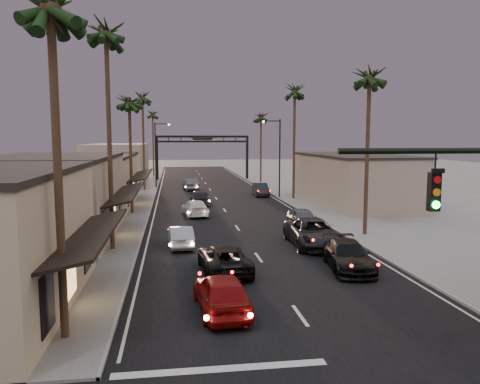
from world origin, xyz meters
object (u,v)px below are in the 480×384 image
object	(u,v)px
palm_lc	(129,98)
oncoming_red	(221,292)
arch	(203,146)
palm_far	(152,112)
streetlight_right	(277,152)
palm_ra	(370,71)
palm_lb	(106,27)
streetlight_left	(157,149)
palm_rb	(295,88)
oncoming_pickup	(224,259)
curbside_black	(348,256)
palm_ld	(142,95)
oncoming_silver	(181,236)
curbside_near	(313,233)
palm_rc	(261,114)

from	to	relation	value
palm_lc	oncoming_red	world-z (taller)	palm_lc
arch	palm_far	size ratio (longest dim) A/B	1.15
streetlight_right	palm_ra	xyz separation A→B (m)	(1.68, -21.00, 6.11)
palm_lb	streetlight_left	bearing A→B (deg)	87.33
streetlight_right	palm_rb	distance (m)	7.35
palm_ra	oncoming_pickup	world-z (taller)	palm_ra
palm_lb	oncoming_pickup	size ratio (longest dim) A/B	2.97
streetlight_left	curbside_black	distance (m)	43.75
palm_lb	palm_ra	xyz separation A→B (m)	(17.20, 2.00, -1.94)
palm_lc	palm_ld	distance (m)	19.10
oncoming_silver	curbside_near	bearing A→B (deg)	170.29
streetlight_left	oncoming_red	xyz separation A→B (m)	(3.92, -47.14, -4.53)
streetlight_right	palm_lc	xyz separation A→B (m)	(-15.52, -9.00, 5.14)
palm_ld	oncoming_red	size ratio (longest dim) A/B	3.04
palm_far	palm_rc	bearing A→B (deg)	-39.64
palm_lb	palm_far	size ratio (longest dim) A/B	1.15
arch	palm_rb	distance (m)	28.24
palm_rc	palm_ld	bearing A→B (deg)	-152.38
palm_ra	oncoming_red	xyz separation A→B (m)	(-11.60, -13.14, -10.65)
palm_rc	curbside_black	world-z (taller)	palm_rc
palm_lb	palm_lc	size ratio (longest dim) A/B	1.25
oncoming_red	palm_lc	bearing A→B (deg)	-81.59
streetlight_right	palm_lc	size ratio (longest dim) A/B	0.74
palm_rc	curbside_black	xyz separation A→B (m)	(-4.38, -48.06, -9.73)
palm_lc	palm_rb	xyz separation A→B (m)	(17.20, 8.00, 1.95)
palm_far	oncoming_red	bearing A→B (deg)	-85.49
oncoming_red	palm_rb	bearing A→B (deg)	-113.44
arch	curbside_near	size ratio (longest dim) A/B	2.46
arch	curbside_black	xyz separation A→B (m)	(4.22, -54.06, -4.79)
streetlight_right	curbside_near	size ratio (longest dim) A/B	1.46
palm_ra	oncoming_pickup	bearing A→B (deg)	-144.99
streetlight_left	palm_ld	distance (m)	7.88
arch	curbside_black	bearing A→B (deg)	-85.53
palm_ra	oncoming_red	world-z (taller)	palm_ra
streetlight_left	palm_ra	size ratio (longest dim) A/B	0.68
curbside_near	curbside_black	bearing A→B (deg)	-85.89
streetlight_right	palm_ra	size ratio (longest dim) A/B	0.68
palm_lc	palm_ra	size ratio (longest dim) A/B	0.92
oncoming_silver	curbside_black	distance (m)	10.77
arch	palm_rc	xyz separation A→B (m)	(8.60, -6.00, 4.94)
streetlight_left	palm_ld	bearing A→B (deg)	-119.25
oncoming_pickup	curbside_near	world-z (taller)	curbside_near
palm_ra	oncoming_red	distance (m)	20.51
curbside_black	palm_far	bearing A→B (deg)	108.56
streetlight_left	oncoming_silver	world-z (taller)	streetlight_left
curbside_near	palm_far	bearing A→B (deg)	104.11
oncoming_silver	arch	bearing A→B (deg)	-98.75
oncoming_pickup	curbside_black	distance (m)	6.54
palm_lc	oncoming_silver	bearing A→B (deg)	-72.98
palm_lb	palm_far	distance (m)	56.03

